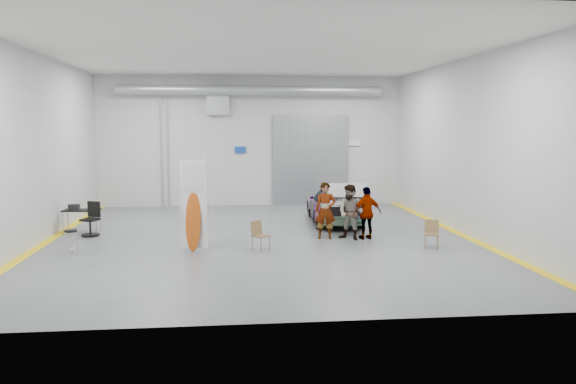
{
  "coord_description": "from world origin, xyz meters",
  "views": [
    {
      "loc": [
        -0.99,
        -18.15,
        3.68
      ],
      "look_at": [
        0.93,
        0.35,
        1.5
      ],
      "focal_mm": 35.0,
      "sensor_mm": 36.0,
      "label": 1
    }
  ],
  "objects": [
    {
      "name": "person_c",
      "position": [
        3.45,
        -0.4,
        0.86
      ],
      "size": [
        1.06,
        0.6,
        1.73
      ],
      "primitive_type": "imported",
      "rotation": [
        0.0,
        0.0,
        3.33
      ],
      "color": "#9B5033",
      "rests_on": "ground"
    },
    {
      "name": "trunk_lid",
      "position": [
        2.99,
        0.89,
        1.33
      ],
      "size": [
        1.53,
        0.93,
        0.04
      ],
      "primitive_type": "cube",
      "color": "silver",
      "rests_on": "sedan_car"
    },
    {
      "name": "room_shell",
      "position": [
        0.24,
        2.22,
        4.08
      ],
      "size": [
        14.02,
        16.18,
        6.01
      ],
      "color": "#B4B6B8",
      "rests_on": "ground"
    },
    {
      "name": "shop_stool",
      "position": [
        -5.54,
        -1.81,
        0.37
      ],
      "size": [
        0.38,
        0.38,
        0.74
      ],
      "rotation": [
        0.0,
        0.0,
        -0.25
      ],
      "color": "black",
      "rests_on": "ground"
    },
    {
      "name": "person_a",
      "position": [
        2.11,
        -0.17,
        0.93
      ],
      "size": [
        0.75,
        0.56,
        1.87
      ],
      "primitive_type": "imported",
      "rotation": [
        0.0,
        0.0,
        -0.17
      ],
      "color": "#865849",
      "rests_on": "ground"
    },
    {
      "name": "ground",
      "position": [
        0.0,
        0.0,
        0.0
      ],
      "size": [
        16.0,
        16.0,
        0.0
      ],
      "primitive_type": "plane",
      "color": "#55585C",
      "rests_on": "ground"
    },
    {
      "name": "folding_chair_far",
      "position": [
        5.03,
        -2.08,
        0.27
      ],
      "size": [
        0.52,
        0.55,
        0.87
      ],
      "rotation": [
        0.0,
        0.0,
        -0.33
      ],
      "color": "brown",
      "rests_on": "ground"
    },
    {
      "name": "person_b",
      "position": [
        2.91,
        -0.45,
        0.91
      ],
      "size": [
        1.12,
        1.09,
        1.81
      ],
      "primitive_type": "imported",
      "rotation": [
        0.0,
        0.0,
        -0.68
      ],
      "color": "slate",
      "rests_on": "ground"
    },
    {
      "name": "folding_chair_near",
      "position": [
        -0.1,
        -1.78,
        0.28
      ],
      "size": [
        0.58,
        0.65,
        0.88
      ],
      "rotation": [
        0.0,
        0.0,
        0.71
      ],
      "color": "brown",
      "rests_on": "ground"
    },
    {
      "name": "sedan_car",
      "position": [
        2.99,
        2.91,
        0.66
      ],
      "size": [
        2.08,
        4.62,
        1.31
      ],
      "primitive_type": "imported",
      "rotation": [
        0.0,
        0.0,
        3.09
      ],
      "color": "white",
      "rests_on": "ground"
    },
    {
      "name": "office_chair",
      "position": [
        -5.7,
        1.14,
        0.5
      ],
      "size": [
        0.65,
        0.69,
        1.13
      ],
      "rotation": [
        0.0,
        0.0,
        -0.41
      ],
      "color": "black",
      "rests_on": "ground"
    },
    {
      "name": "surfboard_display",
      "position": [
        -2.0,
        -1.65,
        1.16
      ],
      "size": [
        0.78,
        0.4,
        2.86
      ],
      "rotation": [
        0.0,
        0.0,
        -0.33
      ],
      "color": "white",
      "rests_on": "ground"
    },
    {
      "name": "work_table",
      "position": [
        -6.25,
        1.9,
        0.78
      ],
      "size": [
        1.28,
        0.69,
        1.02
      ],
      "rotation": [
        0.0,
        0.0,
        -0.06
      ],
      "color": "#9B9EA4",
      "rests_on": "ground"
    }
  ]
}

